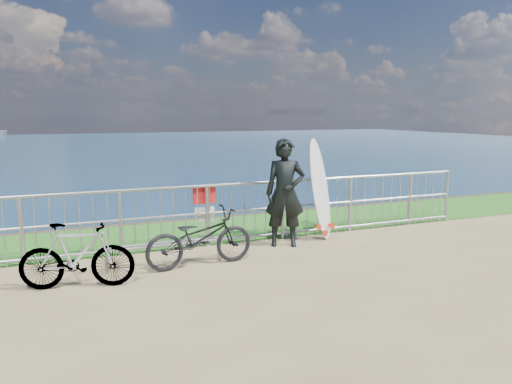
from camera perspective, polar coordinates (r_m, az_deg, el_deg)
name	(u,v)px	position (r m, az deg, el deg)	size (l,w,h in m)	color
grass_strip	(215,230)	(10.23, -4.71, -4.34)	(120.00, 120.00, 0.00)	#256D1E
railing	(234,212)	(9.09, -2.54, -2.35)	(10.06, 0.10, 1.13)	#9A9DA2
surfer	(285,193)	(8.89, 3.34, -0.11)	(0.70, 0.46, 1.93)	black
surfboard	(321,193)	(9.48, 7.39, -0.08)	(0.65, 0.62, 1.92)	silver
bicycle_near	(200,238)	(7.83, -6.45, -5.22)	(0.60, 1.73, 0.91)	black
bicycle_far	(77,256)	(7.25, -19.78, -6.85)	(0.43, 1.53, 0.92)	black
bike_rack	(164,246)	(7.93, -10.43, -6.03)	(1.95, 0.05, 0.40)	#9A9DA2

